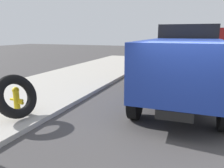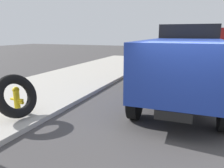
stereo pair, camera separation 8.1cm
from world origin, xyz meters
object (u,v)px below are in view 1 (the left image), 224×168
fire_hydrant (17,99)px  dump_truck_red (209,45)px  dump_truck_blue (184,60)px  loose_tire (16,96)px  dump_truck_green (193,41)px  dump_truck_yellow (194,40)px

fire_hydrant → dump_truck_red: 16.82m
dump_truck_blue → loose_tire: bearing=133.2°
loose_tire → dump_truck_blue: 6.06m
fire_hydrant → dump_truck_blue: 6.13m
dump_truck_green → dump_truck_red: bearing=-170.9°
fire_hydrant → dump_truck_yellow: dump_truck_yellow is taller
dump_truck_blue → dump_truck_green: bearing=0.6°
dump_truck_blue → fire_hydrant: bearing=128.6°
fire_hydrant → dump_truck_red: bearing=-21.1°
fire_hydrant → dump_truck_blue: (3.77, -4.72, 1.01)m
dump_truck_red → dump_truck_yellow: (17.15, 1.68, 0.00)m
fire_hydrant → dump_truck_blue: dump_truck_blue is taller
loose_tire → dump_truck_green: 26.04m
dump_truck_red → dump_truck_yellow: bearing=5.6°
dump_truck_green → dump_truck_yellow: same height
fire_hydrant → dump_truck_yellow: size_ratio=0.12×
dump_truck_blue → dump_truck_red: bearing=-6.3°
fire_hydrant → loose_tire: size_ratio=0.63×
loose_tire → dump_truck_blue: (4.11, -4.38, 0.79)m
dump_truck_green → dump_truck_yellow: (7.47, 0.13, 0.00)m
fire_hydrant → dump_truck_green: size_ratio=0.12×
dump_truck_blue → dump_truck_yellow: size_ratio=1.00×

